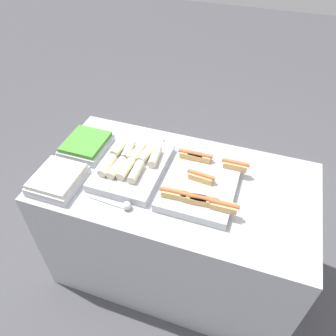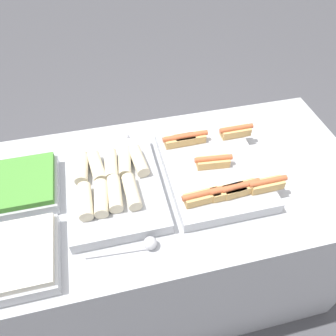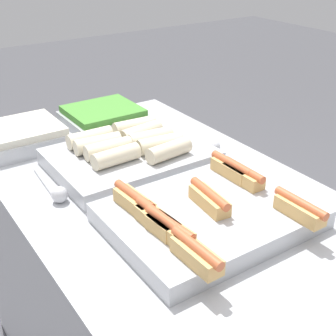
{
  "view_description": "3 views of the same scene",
  "coord_description": "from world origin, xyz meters",
  "px_view_note": "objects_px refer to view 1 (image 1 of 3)",
  "views": [
    {
      "loc": [
        0.36,
        -1.21,
        2.15
      ],
      "look_at": [
        -0.05,
        0.0,
        0.95
      ],
      "focal_mm": 35.0,
      "sensor_mm": 36.0,
      "label": 1
    },
    {
      "loc": [
        -0.25,
        -0.83,
        1.87
      ],
      "look_at": [
        -0.05,
        0.0,
        0.95
      ],
      "focal_mm": 35.0,
      "sensor_mm": 36.0,
      "label": 2
    },
    {
      "loc": [
        0.89,
        -0.63,
        1.54
      ],
      "look_at": [
        -0.05,
        0.0,
        0.95
      ],
      "focal_mm": 50.0,
      "sensor_mm": 36.0,
      "label": 3
    }
  ],
  "objects_px": {
    "tray_side_front": "(58,179)",
    "tray_side_back": "(86,145)",
    "tray_hotdogs": "(201,183)",
    "serving_spoon_near": "(123,205)",
    "serving_spoon_far": "(159,141)",
    "tray_wraps": "(132,165)"
  },
  "relations": [
    {
      "from": "tray_side_front",
      "to": "tray_side_back",
      "type": "xyz_separation_m",
      "value": [
        0.0,
        0.31,
        0.0
      ]
    },
    {
      "from": "tray_hotdogs",
      "to": "tray_side_back",
      "type": "height_order",
      "value": "tray_hotdogs"
    },
    {
      "from": "tray_hotdogs",
      "to": "serving_spoon_near",
      "type": "height_order",
      "value": "tray_hotdogs"
    },
    {
      "from": "serving_spoon_near",
      "to": "tray_side_front",
      "type": "bearing_deg",
      "value": 174.57
    },
    {
      "from": "serving_spoon_far",
      "to": "tray_side_front",
      "type": "bearing_deg",
      "value": -128.18
    },
    {
      "from": "tray_hotdogs",
      "to": "serving_spoon_far",
      "type": "height_order",
      "value": "tray_hotdogs"
    },
    {
      "from": "tray_side_front",
      "to": "serving_spoon_far",
      "type": "relative_size",
      "value": 1.21
    },
    {
      "from": "tray_wraps",
      "to": "serving_spoon_near",
      "type": "bearing_deg",
      "value": -75.64
    },
    {
      "from": "tray_hotdogs",
      "to": "serving_spoon_far",
      "type": "bearing_deg",
      "value": 141.0
    },
    {
      "from": "serving_spoon_near",
      "to": "serving_spoon_far",
      "type": "relative_size",
      "value": 1.07
    },
    {
      "from": "tray_wraps",
      "to": "serving_spoon_far",
      "type": "bearing_deg",
      "value": 76.46
    },
    {
      "from": "tray_wraps",
      "to": "tray_side_front",
      "type": "height_order",
      "value": "tray_wraps"
    },
    {
      "from": "tray_wraps",
      "to": "serving_spoon_near",
      "type": "distance_m",
      "value": 0.28
    },
    {
      "from": "tray_wraps",
      "to": "tray_side_back",
      "type": "relative_size",
      "value": 1.75
    },
    {
      "from": "tray_hotdogs",
      "to": "tray_wraps",
      "type": "xyz_separation_m",
      "value": [
        -0.4,
        0.01,
        0.0
      ]
    },
    {
      "from": "tray_hotdogs",
      "to": "serving_spoon_far",
      "type": "relative_size",
      "value": 2.18
    },
    {
      "from": "tray_side_front",
      "to": "serving_spoon_far",
      "type": "bearing_deg",
      "value": 51.82
    },
    {
      "from": "tray_wraps",
      "to": "serving_spoon_far",
      "type": "distance_m",
      "value": 0.28
    },
    {
      "from": "tray_wraps",
      "to": "tray_side_back",
      "type": "height_order",
      "value": "tray_wraps"
    },
    {
      "from": "tray_wraps",
      "to": "tray_side_front",
      "type": "bearing_deg",
      "value": -144.67
    },
    {
      "from": "tray_wraps",
      "to": "serving_spoon_far",
      "type": "relative_size",
      "value": 2.11
    },
    {
      "from": "tray_side_back",
      "to": "serving_spoon_near",
      "type": "distance_m",
      "value": 0.53
    }
  ]
}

